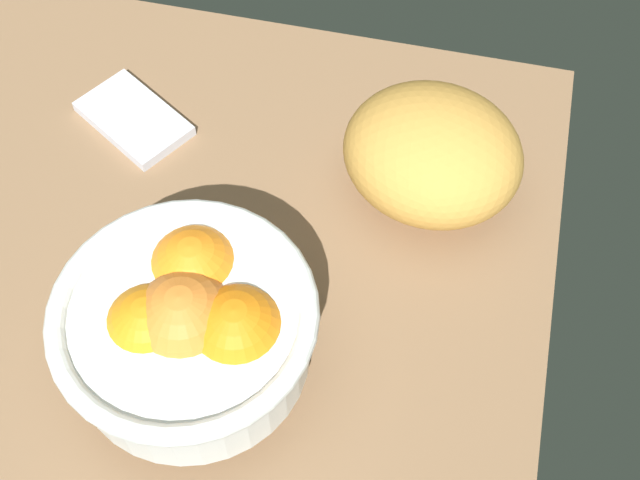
{
  "coord_description": "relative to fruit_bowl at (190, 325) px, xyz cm",
  "views": [
    {
      "loc": [
        -25.06,
        39.44,
        64.75
      ],
      "look_at": [
        -16.44,
        1.95,
        5.0
      ],
      "focal_mm": 47.52,
      "sensor_mm": 36.0,
      "label": 1
    }
  ],
  "objects": [
    {
      "name": "ground_plane",
      "position": [
        8.76,
        -12.94,
        -8.48
      ],
      "size": [
        73.85,
        55.23,
        3.0
      ],
      "primitive_type": "cube",
      "color": "#846345"
    },
    {
      "name": "fruit_bowl",
      "position": [
        0.0,
        0.0,
        0.0
      ],
      "size": [
        20.34,
        20.34,
        11.83
      ],
      "color": "white",
      "rests_on": "ground"
    },
    {
      "name": "bread_loaf",
      "position": [
        -15.48,
        -22.26,
        -1.97
      ],
      "size": [
        19.52,
        18.43,
        10.02
      ],
      "primitive_type": "ellipsoid",
      "rotation": [
        0.0,
        0.0,
        2.9
      ],
      "color": "gold",
      "rests_on": "ground"
    },
    {
      "name": "napkin_folded",
      "position": [
        14.25,
        -23.63,
        -6.42
      ],
      "size": [
        12.98,
        11.49,
        1.12
      ],
      "primitive_type": "cube",
      "rotation": [
        0.0,
        0.0,
        -0.55
      ],
      "color": "silver",
      "rests_on": "ground"
    }
  ]
}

